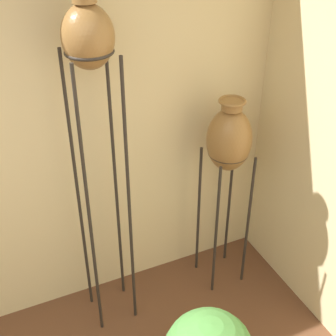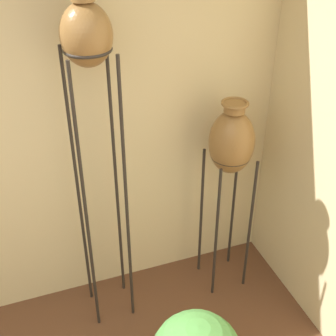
% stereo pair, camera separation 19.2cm
% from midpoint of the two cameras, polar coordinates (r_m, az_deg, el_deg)
% --- Properties ---
extents(vase_stand_tall, '(0.26, 0.26, 2.19)m').
position_cam_midpoint_polar(vase_stand_tall, '(2.44, -11.81, 13.13)').
color(vase_stand_tall, '#28231E').
rests_on(vase_stand_tall, ground_plane).
extents(vase_stand_medium, '(0.29, 0.29, 1.46)m').
position_cam_midpoint_polar(vase_stand_medium, '(3.01, 5.64, 3.06)').
color(vase_stand_medium, '#28231E').
rests_on(vase_stand_medium, ground_plane).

